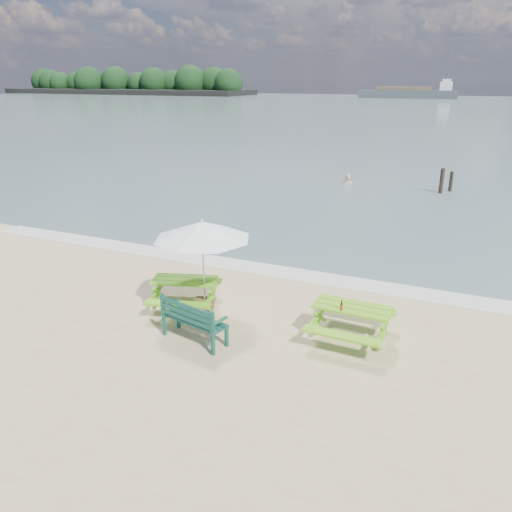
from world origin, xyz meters
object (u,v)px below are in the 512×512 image
at_px(picnic_table_left, 185,294).
at_px(beer_bottle, 341,307).
at_px(side_table, 205,305).
at_px(swimmer, 347,191).
at_px(park_bench, 195,328).
at_px(picnic_table_right, 351,323).
at_px(patio_umbrella, 202,230).

bearing_deg(picnic_table_left, beer_bottle, -2.87).
bearing_deg(beer_bottle, picnic_table_left, 177.13).
distance_m(side_table, beer_bottle, 3.39).
bearing_deg(swimmer, park_bench, -86.42).
bearing_deg(park_bench, beer_bottle, 21.79).
bearing_deg(beer_bottle, park_bench, -158.21).
bearing_deg(picnic_table_right, patio_umbrella, -178.67).
height_order(beer_bottle, swimmer, beer_bottle).
xyz_separation_m(patio_umbrella, beer_bottle, (3.32, -0.19, -1.18)).
xyz_separation_m(picnic_table_left, patio_umbrella, (0.54, -0.01, 1.66)).
xyz_separation_m(beer_bottle, swimmer, (-3.92, 16.49, -1.24)).
xyz_separation_m(picnic_table_left, swimmer, (-0.07, 16.30, -0.76)).
xyz_separation_m(park_bench, patio_umbrella, (-0.50, 1.31, 1.73)).
bearing_deg(picnic_table_left, swimmer, 90.23).
bearing_deg(picnic_table_left, side_table, -0.89).
bearing_deg(park_bench, picnic_table_right, 24.99).
bearing_deg(patio_umbrella, park_bench, -69.21).
distance_m(beer_bottle, swimmer, 17.00).
relative_size(picnic_table_right, side_table, 3.05).
bearing_deg(side_table, patio_umbrella, -33.69).
relative_size(side_table, beer_bottle, 2.62).
xyz_separation_m(park_bench, side_table, (-0.50, 1.31, -0.13)).
xyz_separation_m(picnic_table_right, side_table, (-3.49, -0.08, -0.21)).
distance_m(side_table, patio_umbrella, 1.86).
xyz_separation_m(patio_umbrella, swimmer, (-0.61, 16.31, -2.42)).
distance_m(picnic_table_left, swimmer, 16.32).
height_order(side_table, patio_umbrella, patio_umbrella).
bearing_deg(patio_umbrella, side_table, 146.31).
bearing_deg(patio_umbrella, picnic_table_left, 179.11).
height_order(picnic_table_left, picnic_table_right, picnic_table_right).
bearing_deg(picnic_table_right, swimmer, 104.16).
relative_size(picnic_table_left, park_bench, 1.33).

